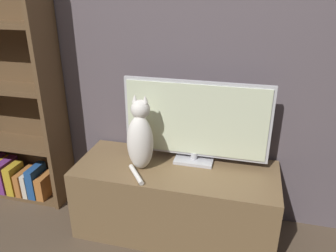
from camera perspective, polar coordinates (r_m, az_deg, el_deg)
wall_back at (r=2.07m, az=3.51°, el=17.11°), size 4.80×0.05×2.60m
tv_stand at (r=2.19m, az=1.27°, el=-12.66°), size 1.26×0.50×0.48m
tv at (r=2.02m, az=4.80°, el=0.74°), size 0.91×0.15×0.53m
cat at (r=1.97m, az=-4.85°, el=-2.13°), size 0.17×0.28×0.47m
bookshelf at (r=2.63m, az=-25.52°, el=3.65°), size 0.74×0.28×1.73m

